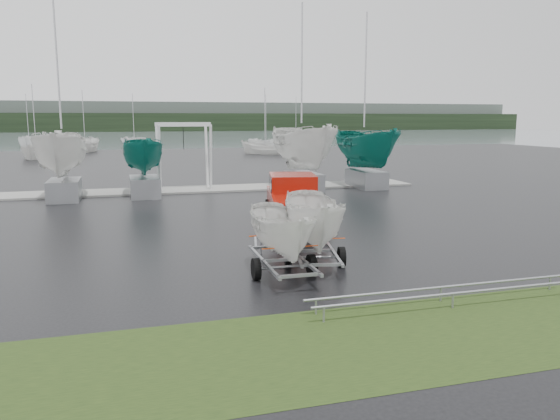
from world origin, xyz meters
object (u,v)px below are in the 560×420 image
object	(u,v)px
trailer_hitched	(315,177)
trailer_parked	(282,192)
pickup_truck	(294,199)
boat_hoist	(184,147)

from	to	relation	value
trailer_hitched	trailer_parked	bearing A→B (deg)	-135.55
trailer_hitched	trailer_parked	distance (m)	1.47
pickup_truck	trailer_parked	world-z (taller)	trailer_parked
pickup_truck	boat_hoist	xyz separation A→B (m)	(-3.18, 11.94, 1.62)
pickup_truck	trailer_hitched	xyz separation A→B (m)	(-1.40, -6.37, 1.62)
boat_hoist	pickup_truck	bearing A→B (deg)	-75.10
pickup_truck	boat_hoist	distance (m)	12.46
pickup_truck	trailer_parked	xyz separation A→B (m)	(-2.61, -7.14, 1.33)
trailer_hitched	boat_hoist	size ratio (longest dim) A/B	1.19
trailer_hitched	trailer_parked	size ratio (longest dim) A/B	1.13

